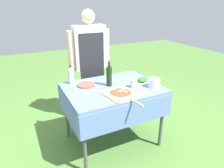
{
  "coord_description": "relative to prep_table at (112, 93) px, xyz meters",
  "views": [
    {
      "loc": [
        -1.02,
        -2.02,
        1.78
      ],
      "look_at": [
        -0.01,
        0.0,
        0.85
      ],
      "focal_mm": 32.0,
      "sensor_mm": 36.0,
      "label": 1
    }
  ],
  "objects": [
    {
      "name": "pizza_on_peel",
      "position": [
        -0.01,
        -0.25,
        0.1
      ],
      "size": [
        0.39,
        0.55,
        0.05
      ],
      "rotation": [
        0.0,
        0.0,
        0.17
      ],
      "color": "tan",
      "rests_on": "prep_table"
    },
    {
      "name": "oil_bottle",
      "position": [
        -0.02,
        0.06,
        0.22
      ],
      "size": [
        0.07,
        0.07,
        0.32
      ],
      "color": "black",
      "rests_on": "prep_table"
    },
    {
      "name": "prep_table",
      "position": [
        0.0,
        0.0,
        0.0
      ],
      "size": [
        1.17,
        0.87,
        0.81
      ],
      "color": "#607AB7",
      "rests_on": "ground"
    },
    {
      "name": "plate_stack",
      "position": [
        -0.28,
        0.18,
        0.1
      ],
      "size": [
        0.22,
        0.22,
        0.02
      ],
      "color": "#DB4C42",
      "rests_on": "prep_table"
    },
    {
      "name": "person_cook",
      "position": [
        -0.02,
        0.72,
        0.28
      ],
      "size": [
        0.64,
        0.21,
        1.69
      ],
      "rotation": [
        0.0,
        0.0,
        3.12
      ],
      "color": "#70604C",
      "rests_on": "ground"
    },
    {
      "name": "ground_plane",
      "position": [
        0.0,
        0.0,
        -0.72
      ],
      "size": [
        12.0,
        12.0,
        0.0
      ],
      "primitive_type": "plane",
      "color": "#517F38"
    },
    {
      "name": "mixing_tub",
      "position": [
        0.46,
        -0.23,
        0.14
      ],
      "size": [
        0.14,
        0.14,
        0.11
      ],
      "primitive_type": "cylinder",
      "color": "silver",
      "rests_on": "prep_table"
    },
    {
      "name": "herb_container",
      "position": [
        0.43,
        -0.02,
        0.12
      ],
      "size": [
        0.24,
        0.21,
        0.05
      ],
      "rotation": [
        0.0,
        0.0,
        0.46
      ],
      "color": "silver",
      "rests_on": "prep_table"
    },
    {
      "name": "sauce_jar",
      "position": [
        0.22,
        -0.12,
        0.13
      ],
      "size": [
        0.08,
        0.08,
        0.09
      ],
      "color": "silver",
      "rests_on": "prep_table"
    },
    {
      "name": "water_bottle",
      "position": [
        -0.42,
        0.34,
        0.2
      ],
      "size": [
        0.07,
        0.07,
        0.24
      ],
      "color": "silver",
      "rests_on": "prep_table"
    }
  ]
}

